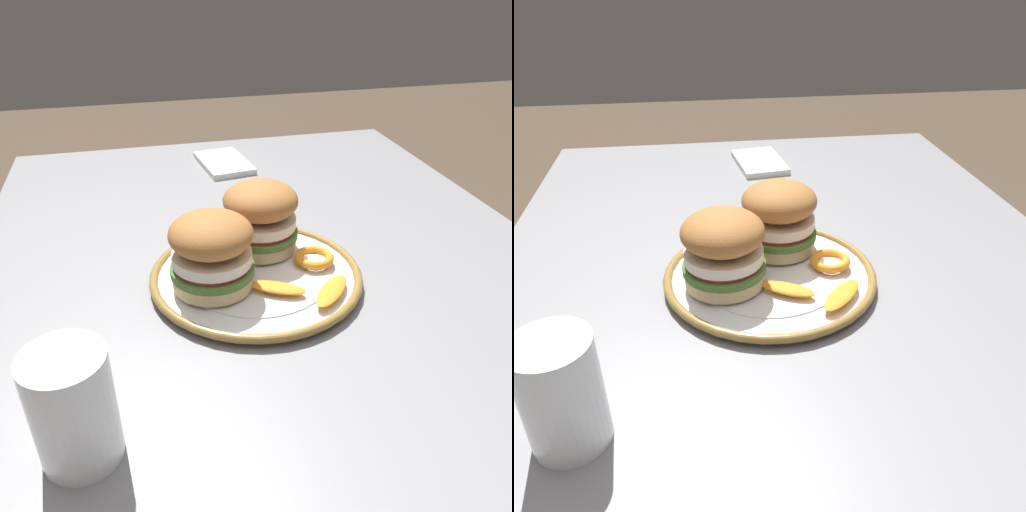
% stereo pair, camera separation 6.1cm
% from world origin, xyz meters
% --- Properties ---
extents(dining_table, '(1.35, 0.86, 0.72)m').
position_xyz_m(dining_table, '(0.00, 0.00, 0.62)').
color(dining_table, gray).
rests_on(dining_table, ground).
extents(dinner_plate, '(0.29, 0.29, 0.02)m').
position_xyz_m(dinner_plate, '(-0.06, -0.03, 0.73)').
color(dinner_plate, white).
rests_on(dinner_plate, dining_table).
extents(sandwich_half_left, '(0.15, 0.15, 0.10)m').
position_xyz_m(sandwich_half_left, '(-0.04, -0.10, 0.78)').
color(sandwich_half_left, beige).
rests_on(sandwich_half_left, dinner_plate).
extents(sandwich_half_right, '(0.15, 0.15, 0.10)m').
position_xyz_m(sandwich_half_right, '(-0.12, -0.01, 0.78)').
color(sandwich_half_right, beige).
rests_on(sandwich_half_right, dinner_plate).
extents(orange_peel_curled, '(0.07, 0.07, 0.01)m').
position_xyz_m(orange_peel_curled, '(-0.07, 0.05, 0.74)').
color(orange_peel_curled, orange).
rests_on(orange_peel_curled, dinner_plate).
extents(orange_peel_strip_long, '(0.06, 0.08, 0.01)m').
position_xyz_m(orange_peel_strip_long, '(-0.01, -0.02, 0.74)').
color(orange_peel_strip_long, orange).
rests_on(orange_peel_strip_long, dinner_plate).
extents(orange_peel_strip_short, '(0.08, 0.07, 0.01)m').
position_xyz_m(orange_peel_strip_short, '(0.01, 0.05, 0.74)').
color(orange_peel_strip_short, orange).
rests_on(orange_peel_strip_short, dinner_plate).
extents(drinking_glass, '(0.07, 0.07, 0.11)m').
position_xyz_m(drinking_glass, '(0.17, -0.25, 0.76)').
color(drinking_glass, white).
rests_on(drinking_glass, dining_table).
extents(folded_napkin, '(0.16, 0.11, 0.01)m').
position_xyz_m(folded_napkin, '(-0.51, 0.01, 0.72)').
color(folded_napkin, white).
rests_on(folded_napkin, dining_table).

